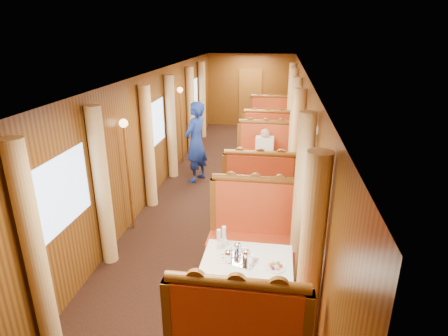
% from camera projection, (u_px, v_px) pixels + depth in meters
% --- Properties ---
extents(floor, '(3.00, 12.00, 0.01)m').
position_uv_depth(floor, '(226.00, 192.00, 8.00)').
color(floor, black).
rests_on(floor, ground).
extents(ceiling, '(3.00, 12.00, 0.01)m').
position_uv_depth(ceiling, '(226.00, 73.00, 7.13)').
color(ceiling, silver).
rests_on(ceiling, wall_left).
extents(wall_far, '(3.00, 0.01, 2.50)m').
position_uv_depth(wall_far, '(250.00, 91.00, 13.13)').
color(wall_far, brown).
rests_on(wall_far, floor).
extents(wall_left, '(0.01, 12.00, 2.50)m').
position_uv_depth(wall_left, '(155.00, 133.00, 7.77)').
color(wall_left, brown).
rests_on(wall_left, floor).
extents(wall_right, '(0.01, 12.00, 2.50)m').
position_uv_depth(wall_right, '(302.00, 139.00, 7.36)').
color(wall_right, brown).
rests_on(wall_right, floor).
extents(doorway_far, '(0.80, 0.04, 2.00)m').
position_uv_depth(doorway_far, '(250.00, 98.00, 13.19)').
color(doorway_far, brown).
rests_on(doorway_far, floor).
extents(table_near, '(1.05, 0.72, 0.75)m').
position_uv_depth(table_near, '(247.00, 285.00, 4.53)').
color(table_near, white).
rests_on(table_near, floor).
extents(banquette_near_aft, '(1.30, 0.55, 1.34)m').
position_uv_depth(banquette_near_aft, '(253.00, 238.00, 5.45)').
color(banquette_near_aft, '#A91F12').
rests_on(banquette_near_aft, floor).
extents(table_mid, '(1.05, 0.72, 0.75)m').
position_uv_depth(table_mid, '(262.00, 178.00, 7.77)').
color(table_mid, white).
rests_on(table_mid, floor).
extents(banquette_mid_fwd, '(1.30, 0.55, 1.34)m').
position_uv_depth(banquette_mid_fwd, '(259.00, 196.00, 6.81)').
color(banquette_mid_fwd, '#A91F12').
rests_on(banquette_mid_fwd, floor).
extents(banquette_mid_aft, '(1.30, 0.55, 1.34)m').
position_uv_depth(banquette_mid_aft, '(264.00, 160.00, 8.69)').
color(banquette_mid_aft, '#A91F12').
rests_on(banquette_mid_aft, floor).
extents(table_far, '(1.05, 0.72, 0.75)m').
position_uv_depth(table_far, '(268.00, 134.00, 11.02)').
color(table_far, white).
rests_on(table_far, floor).
extents(banquette_far_fwd, '(1.30, 0.55, 1.34)m').
position_uv_depth(banquette_far_fwd, '(267.00, 142.00, 10.06)').
color(banquette_far_fwd, '#A91F12').
rests_on(banquette_far_fwd, floor).
extents(banquette_far_aft, '(1.30, 0.55, 1.34)m').
position_uv_depth(banquette_far_aft, '(269.00, 124.00, 11.94)').
color(banquette_far_aft, '#A91F12').
rests_on(banquette_far_aft, floor).
extents(tea_tray, '(0.41, 0.36, 0.01)m').
position_uv_depth(tea_tray, '(241.00, 261.00, 4.34)').
color(tea_tray, silver).
rests_on(tea_tray, table_near).
extents(teapot_left, '(0.16, 0.12, 0.13)m').
position_uv_depth(teapot_left, '(229.00, 258.00, 4.29)').
color(teapot_left, silver).
rests_on(teapot_left, tea_tray).
extents(teapot_right, '(0.19, 0.16, 0.13)m').
position_uv_depth(teapot_right, '(246.00, 257.00, 4.30)').
color(teapot_right, silver).
rests_on(teapot_right, tea_tray).
extents(teapot_back, '(0.16, 0.12, 0.12)m').
position_uv_depth(teapot_back, '(238.00, 250.00, 4.46)').
color(teapot_back, silver).
rests_on(teapot_back, tea_tray).
extents(fruit_plate, '(0.23, 0.23, 0.05)m').
position_uv_depth(fruit_plate, '(275.00, 267.00, 4.21)').
color(fruit_plate, white).
rests_on(fruit_plate, table_near).
extents(cup_inboard, '(0.08, 0.08, 0.26)m').
position_uv_depth(cup_inboard, '(219.00, 241.00, 4.55)').
color(cup_inboard, white).
rests_on(cup_inboard, table_near).
extents(cup_outboard, '(0.08, 0.08, 0.26)m').
position_uv_depth(cup_outboard, '(224.00, 238.00, 4.62)').
color(cup_outboard, white).
rests_on(cup_outboard, table_near).
extents(rose_vase_mid, '(0.06, 0.06, 0.36)m').
position_uv_depth(rose_vase_mid, '(263.00, 153.00, 7.59)').
color(rose_vase_mid, silver).
rests_on(rose_vase_mid, table_mid).
extents(rose_vase_far, '(0.06, 0.06, 0.36)m').
position_uv_depth(rose_vase_far, '(270.00, 115.00, 10.84)').
color(rose_vase_far, silver).
rests_on(rose_vase_far, table_far).
extents(window_left_near, '(0.01, 1.20, 0.90)m').
position_uv_depth(window_left_near, '(62.00, 193.00, 4.46)').
color(window_left_near, '#91ADD3').
rests_on(window_left_near, wall_left).
extents(curtain_left_near_a, '(0.22, 0.22, 2.35)m').
position_uv_depth(curtain_left_near_a, '(34.00, 249.00, 3.82)').
color(curtain_left_near_a, '#DFB872').
rests_on(curtain_left_near_a, floor).
extents(curtain_left_near_b, '(0.22, 0.22, 2.35)m').
position_uv_depth(curtain_left_near_b, '(102.00, 188.00, 5.26)').
color(curtain_left_near_b, '#DFB872').
rests_on(curtain_left_near_b, floor).
extents(window_right_near, '(0.01, 1.20, 0.90)m').
position_uv_depth(window_right_near, '(317.00, 209.00, 4.05)').
color(window_right_near, '#91ADD3').
rests_on(window_right_near, wall_right).
extents(curtain_right_near_a, '(0.22, 0.22, 2.35)m').
position_uv_depth(curtain_right_near_a, '(309.00, 273.00, 3.44)').
color(curtain_right_near_a, '#DFB872').
rests_on(curtain_right_near_a, floor).
extents(curtain_right_near_b, '(0.22, 0.22, 2.35)m').
position_uv_depth(curtain_right_near_b, '(302.00, 201.00, 4.88)').
color(curtain_right_near_b, '#DFB872').
rests_on(curtain_right_near_b, floor).
extents(window_left_mid, '(0.01, 1.20, 0.90)m').
position_uv_depth(window_left_mid, '(155.00, 124.00, 7.70)').
color(window_left_mid, '#91ADD3').
rests_on(window_left_mid, wall_left).
extents(curtain_left_mid_a, '(0.22, 0.22, 2.35)m').
position_uv_depth(curtain_left_mid_a, '(148.00, 148.00, 7.06)').
color(curtain_left_mid_a, '#DFB872').
rests_on(curtain_left_mid_a, floor).
extents(curtain_left_mid_b, '(0.22, 0.22, 2.35)m').
position_uv_depth(curtain_left_mid_b, '(171.00, 128.00, 8.51)').
color(curtain_left_mid_b, '#DFB872').
rests_on(curtain_left_mid_b, floor).
extents(window_right_mid, '(0.01, 1.20, 0.90)m').
position_uv_depth(window_right_mid, '(302.00, 129.00, 7.29)').
color(window_right_mid, '#91ADD3').
rests_on(window_right_mid, wall_right).
extents(curtain_right_mid_a, '(0.22, 0.22, 2.35)m').
position_uv_depth(curtain_right_mid_a, '(297.00, 155.00, 6.68)').
color(curtain_right_mid_a, '#DFB872').
rests_on(curtain_right_mid_a, floor).
extents(curtain_right_mid_b, '(0.22, 0.22, 2.35)m').
position_uv_depth(curtain_right_mid_b, '(294.00, 132.00, 8.13)').
color(curtain_right_mid_b, '#DFB872').
rests_on(curtain_right_mid_b, floor).
extents(window_left_far, '(0.01, 1.20, 0.90)m').
position_uv_depth(window_left_far, '(193.00, 96.00, 10.95)').
color(window_left_far, '#91ADD3').
rests_on(window_left_far, wall_left).
extents(curtain_left_far_a, '(0.22, 0.22, 2.35)m').
position_uv_depth(curtain_left_far_a, '(191.00, 110.00, 10.31)').
color(curtain_left_far_a, '#DFB872').
rests_on(curtain_left_far_a, floor).
extents(curtain_left_far_b, '(0.22, 0.22, 2.35)m').
position_uv_depth(curtain_left_far_b, '(202.00, 100.00, 11.75)').
color(curtain_left_far_b, '#DFB872').
rests_on(curtain_left_far_b, floor).
extents(window_right_far, '(0.01, 1.20, 0.90)m').
position_uv_depth(window_right_far, '(296.00, 98.00, 10.54)').
color(window_right_far, '#91ADD3').
rests_on(window_right_far, wall_right).
extents(curtain_right_far_a, '(0.22, 0.22, 2.35)m').
position_uv_depth(curtain_right_far_a, '(292.00, 114.00, 9.93)').
color(curtain_right_far_a, '#DFB872').
rests_on(curtain_right_far_a, floor).
extents(curtain_right_far_b, '(0.22, 0.22, 2.35)m').
position_uv_depth(curtain_right_far_b, '(291.00, 103.00, 11.37)').
color(curtain_right_far_b, '#DFB872').
rests_on(curtain_right_far_b, floor).
extents(sconce_left_fore, '(0.14, 0.14, 1.95)m').
position_uv_depth(sconce_left_fore, '(126.00, 153.00, 6.09)').
color(sconce_left_fore, '#BF8C3F').
rests_on(sconce_left_fore, floor).
extents(sconce_right_fore, '(0.14, 0.14, 1.95)m').
position_uv_depth(sconce_right_fore, '(301.00, 161.00, 5.71)').
color(sconce_right_fore, '#BF8C3F').
rests_on(sconce_right_fore, floor).
extents(sconce_left_aft, '(0.14, 0.14, 1.95)m').
position_uv_depth(sconce_left_aft, '(181.00, 110.00, 9.34)').
color(sconce_left_aft, '#BF8C3F').
rests_on(sconce_left_aft, floor).
extents(sconce_right_aft, '(0.14, 0.14, 1.95)m').
position_uv_depth(sconce_right_aft, '(294.00, 113.00, 8.95)').
color(sconce_right_aft, '#BF8C3F').
rests_on(sconce_right_aft, floor).
extents(steward, '(0.65, 0.78, 1.83)m').
position_uv_depth(steward, '(196.00, 142.00, 8.33)').
color(steward, navy).
rests_on(steward, floor).
extents(passenger, '(0.40, 0.44, 0.76)m').
position_uv_depth(passenger, '(264.00, 149.00, 8.39)').
color(passenger, beige).
rests_on(passenger, banquette_mid_aft).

